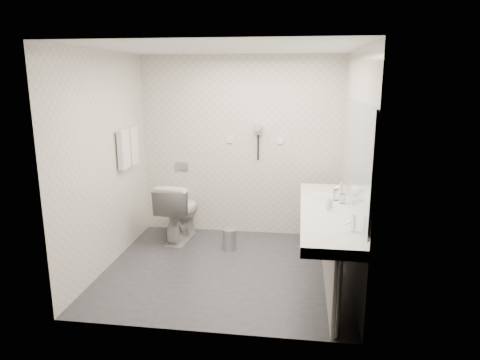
# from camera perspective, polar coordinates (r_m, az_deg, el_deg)

# --- Properties ---
(floor) EXTENTS (2.80, 2.80, 0.00)m
(floor) POSITION_cam_1_polar(r_m,az_deg,el_deg) (5.24, -1.89, -11.58)
(floor) COLOR #2C2C31
(floor) RESTS_ON ground
(ceiling) EXTENTS (2.80, 2.80, 0.00)m
(ceiling) POSITION_cam_1_polar(r_m,az_deg,el_deg) (4.75, -2.13, 16.89)
(ceiling) COLOR silver
(ceiling) RESTS_ON wall_back
(wall_back) EXTENTS (2.80, 0.00, 2.80)m
(wall_back) POSITION_cam_1_polar(r_m,az_deg,el_deg) (6.10, 0.09, 4.38)
(wall_back) COLOR beige
(wall_back) RESTS_ON floor
(wall_front) EXTENTS (2.80, 0.00, 2.80)m
(wall_front) POSITION_cam_1_polar(r_m,az_deg,el_deg) (3.60, -5.54, -2.18)
(wall_front) COLOR beige
(wall_front) RESTS_ON floor
(wall_left) EXTENTS (0.00, 2.60, 2.60)m
(wall_left) POSITION_cam_1_polar(r_m,az_deg,el_deg) (5.26, -17.22, 2.28)
(wall_left) COLOR beige
(wall_left) RESTS_ON floor
(wall_right) EXTENTS (0.00, 2.60, 2.60)m
(wall_right) POSITION_cam_1_polar(r_m,az_deg,el_deg) (4.81, 14.68, 1.43)
(wall_right) COLOR beige
(wall_right) RESTS_ON floor
(vanity_counter) EXTENTS (0.55, 2.20, 0.10)m
(vanity_counter) POSITION_cam_1_polar(r_m,az_deg,el_deg) (4.70, 11.29, -4.34)
(vanity_counter) COLOR silver
(vanity_counter) RESTS_ON floor
(vanity_panel) EXTENTS (0.03, 2.15, 0.75)m
(vanity_panel) POSITION_cam_1_polar(r_m,az_deg,el_deg) (4.85, 11.36, -9.13)
(vanity_panel) COLOR gray
(vanity_panel) RESTS_ON floor
(vanity_post_near) EXTENTS (0.06, 0.06, 0.75)m
(vanity_post_near) POSITION_cam_1_polar(r_m,az_deg,el_deg) (3.91, 12.68, -14.98)
(vanity_post_near) COLOR silver
(vanity_post_near) RESTS_ON floor
(vanity_post_far) EXTENTS (0.06, 0.06, 0.75)m
(vanity_post_far) POSITION_cam_1_polar(r_m,az_deg,el_deg) (5.82, 11.09, -5.22)
(vanity_post_far) COLOR silver
(vanity_post_far) RESTS_ON floor
(mirror) EXTENTS (0.02, 2.20, 1.05)m
(mirror) POSITION_cam_1_polar(r_m,az_deg,el_deg) (4.57, 14.92, 3.36)
(mirror) COLOR #B2BCC6
(mirror) RESTS_ON wall_right
(basin_near) EXTENTS (0.40, 0.31, 0.05)m
(basin_near) POSITION_cam_1_polar(r_m,az_deg,el_deg) (4.08, 11.81, -6.65)
(basin_near) COLOR white
(basin_near) RESTS_ON vanity_counter
(basin_far) EXTENTS (0.40, 0.31, 0.05)m
(basin_far) POSITION_cam_1_polar(r_m,az_deg,el_deg) (5.31, 10.93, -1.84)
(basin_far) COLOR white
(basin_far) RESTS_ON vanity_counter
(faucet_near) EXTENTS (0.04, 0.04, 0.15)m
(faucet_near) POSITION_cam_1_polar(r_m,az_deg,el_deg) (4.07, 14.63, -5.52)
(faucet_near) COLOR silver
(faucet_near) RESTS_ON vanity_counter
(faucet_far) EXTENTS (0.04, 0.04, 0.15)m
(faucet_far) POSITION_cam_1_polar(r_m,az_deg,el_deg) (5.31, 13.07, -0.97)
(faucet_far) COLOR silver
(faucet_far) RESTS_ON vanity_counter
(soap_bottle_a) EXTENTS (0.08, 0.08, 0.12)m
(soap_bottle_a) POSITION_cam_1_polar(r_m,az_deg,el_deg) (4.74, 11.62, -2.80)
(soap_bottle_a) COLOR white
(soap_bottle_a) RESTS_ON vanity_counter
(soap_bottle_b) EXTENTS (0.10, 0.10, 0.09)m
(soap_bottle_b) POSITION_cam_1_polar(r_m,az_deg,el_deg) (4.74, 11.50, -3.01)
(soap_bottle_b) COLOR white
(soap_bottle_b) RESTS_ON vanity_counter
(soap_bottle_c) EXTENTS (0.06, 0.06, 0.13)m
(soap_bottle_c) POSITION_cam_1_polar(r_m,az_deg,el_deg) (4.64, 11.52, -3.13)
(soap_bottle_c) COLOR white
(soap_bottle_c) RESTS_ON vanity_counter
(glass_left) EXTENTS (0.07, 0.07, 0.11)m
(glass_left) POSITION_cam_1_polar(r_m,az_deg,el_deg) (4.92, 13.27, -2.39)
(glass_left) COLOR silver
(glass_left) RESTS_ON vanity_counter
(glass_right) EXTENTS (0.08, 0.08, 0.12)m
(glass_right) POSITION_cam_1_polar(r_m,az_deg,el_deg) (5.02, 12.46, -1.92)
(glass_right) COLOR silver
(glass_right) RESTS_ON vanity_counter
(toilet) EXTENTS (0.52, 0.84, 0.82)m
(toilet) POSITION_cam_1_polar(r_m,az_deg,el_deg) (6.04, -7.98, -4.05)
(toilet) COLOR white
(toilet) RESTS_ON floor
(flush_plate) EXTENTS (0.18, 0.02, 0.12)m
(flush_plate) POSITION_cam_1_polar(r_m,az_deg,el_deg) (6.31, -7.60, 1.80)
(flush_plate) COLOR #B2B5BA
(flush_plate) RESTS_ON wall_back
(pedal_bin) EXTENTS (0.19, 0.19, 0.26)m
(pedal_bin) POSITION_cam_1_polar(r_m,az_deg,el_deg) (5.75, -1.36, -7.81)
(pedal_bin) COLOR #B2B5BA
(pedal_bin) RESTS_ON floor
(bin_lid) EXTENTS (0.18, 0.18, 0.02)m
(bin_lid) POSITION_cam_1_polar(r_m,az_deg,el_deg) (5.70, -1.37, -6.53)
(bin_lid) COLOR #B2B5BA
(bin_lid) RESTS_ON pedal_bin
(towel_rail) EXTENTS (0.02, 0.62, 0.02)m
(towel_rail) POSITION_cam_1_polar(r_m,az_deg,el_deg) (5.69, -14.65, 6.32)
(towel_rail) COLOR silver
(towel_rail) RESTS_ON wall_left
(towel_near) EXTENTS (0.07, 0.24, 0.48)m
(towel_near) POSITION_cam_1_polar(r_m,az_deg,el_deg) (5.59, -14.96, 3.90)
(towel_near) COLOR silver
(towel_near) RESTS_ON towel_rail
(towel_far) EXTENTS (0.07, 0.24, 0.48)m
(towel_far) POSITION_cam_1_polar(r_m,az_deg,el_deg) (5.85, -13.91, 4.37)
(towel_far) COLOR silver
(towel_far) RESTS_ON towel_rail
(dryer_cradle) EXTENTS (0.10, 0.04, 0.14)m
(dryer_cradle) POSITION_cam_1_polar(r_m,az_deg,el_deg) (6.01, 2.43, 6.63)
(dryer_cradle) COLOR #949399
(dryer_cradle) RESTS_ON wall_back
(dryer_barrel) EXTENTS (0.08, 0.14, 0.08)m
(dryer_barrel) POSITION_cam_1_polar(r_m,az_deg,el_deg) (5.94, 2.36, 6.84)
(dryer_barrel) COLOR #949399
(dryer_barrel) RESTS_ON dryer_cradle
(dryer_cord) EXTENTS (0.02, 0.02, 0.35)m
(dryer_cord) POSITION_cam_1_polar(r_m,az_deg,el_deg) (6.03, 2.39, 4.25)
(dryer_cord) COLOR black
(dryer_cord) RESTS_ON dryer_cradle
(switch_plate_a) EXTENTS (0.09, 0.02, 0.09)m
(switch_plate_a) POSITION_cam_1_polar(r_m,az_deg,el_deg) (6.10, -1.33, 5.32)
(switch_plate_a) COLOR white
(switch_plate_a) RESTS_ON wall_back
(switch_plate_b) EXTENTS (0.09, 0.02, 0.09)m
(switch_plate_b) POSITION_cam_1_polar(r_m,az_deg,el_deg) (6.03, 5.28, 5.16)
(switch_plate_b) COLOR white
(switch_plate_b) RESTS_ON wall_back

